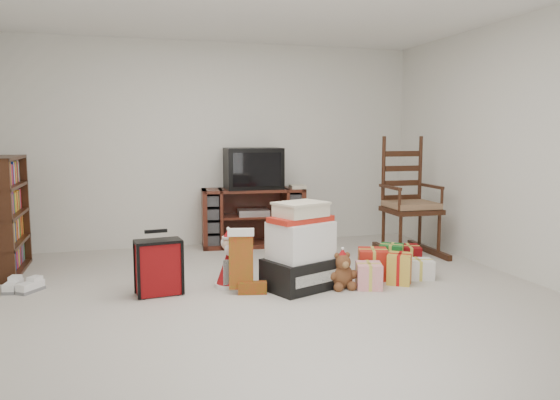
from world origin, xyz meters
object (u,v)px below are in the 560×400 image
at_px(sneaker_pair, 22,287).
at_px(tv_stand, 253,217).
at_px(bookshelf, 4,217).
at_px(teddy_bear, 342,273).
at_px(mrs_claus_figurine, 229,265).
at_px(santa_figurine, 297,252).
at_px(red_suitcase, 159,267).
at_px(crt_television, 253,168).
at_px(gift_pile, 301,252).
at_px(gift_cluster, 394,265).
at_px(rocking_chair, 408,212).

bearing_deg(sneaker_pair, tv_stand, 50.41).
distance_m(bookshelf, teddy_bear, 3.37).
bearing_deg(mrs_claus_figurine, santa_figurine, 21.37).
distance_m(bookshelf, red_suitcase, 1.89).
bearing_deg(tv_stand, crt_television, 62.84).
bearing_deg(santa_figurine, gift_pile, -104.08).
height_order(gift_pile, sneaker_pair, gift_pile).
bearing_deg(gift_pile, tv_stand, 66.69).
bearing_deg(gift_cluster, mrs_claus_figurine, 175.22).
height_order(mrs_claus_figurine, gift_cluster, mrs_claus_figurine).
xyz_separation_m(red_suitcase, santa_figurine, (1.37, 0.38, -0.03)).
xyz_separation_m(bookshelf, sneaker_pair, (0.26, -0.77, -0.52)).
bearing_deg(red_suitcase, teddy_bear, -15.77).
bearing_deg(gift_pile, santa_figurine, 53.13).
bearing_deg(rocking_chair, tv_stand, 153.20).
bearing_deg(teddy_bear, tv_stand, 99.51).
bearing_deg(santa_figurine, mrs_claus_figurine, -158.63).
xyz_separation_m(rocking_chair, sneaker_pair, (-4.06, -0.50, -0.44)).
bearing_deg(teddy_bear, bookshelf, 154.43).
xyz_separation_m(rocking_chair, mrs_claus_figurine, (-2.27, -0.84, -0.28)).
bearing_deg(rocking_chair, mrs_claus_figurine, -158.49).
bearing_deg(tv_stand, gift_cluster, -56.71).
xyz_separation_m(santa_figurine, mrs_claus_figurine, (-0.74, -0.29, -0.01)).
bearing_deg(teddy_bear, rocking_chair, 41.95).
height_order(bookshelf, mrs_claus_figurine, bookshelf).
bearing_deg(rocking_chair, gift_cluster, -123.79).
bearing_deg(santa_figurine, gift_cluster, -26.53).
distance_m(tv_stand, gift_pile, 1.95).
bearing_deg(bookshelf, gift_cluster, -18.96).
bearing_deg(tv_stand, santa_figurine, -79.63).
bearing_deg(mrs_claus_figurine, sneaker_pair, 169.00).
distance_m(bookshelf, mrs_claus_figurine, 2.36).
height_order(bookshelf, sneaker_pair, bookshelf).
distance_m(gift_pile, gift_cluster, 1.01).
relative_size(teddy_bear, crt_television, 0.47).
distance_m(sneaker_pair, crt_television, 2.94).
distance_m(bookshelf, santa_figurine, 2.93).
bearing_deg(bookshelf, sneaker_pair, -71.44).
distance_m(gift_cluster, crt_television, 2.26).
xyz_separation_m(mrs_claus_figurine, crt_television, (0.64, 1.73, 0.76)).
bearing_deg(teddy_bear, gift_cluster, 17.39).
relative_size(sneaker_pair, gift_cluster, 0.35).
relative_size(mrs_claus_figurine, crt_television, 0.77).
relative_size(tv_stand, mrs_claus_figurine, 2.40).
xyz_separation_m(rocking_chair, gift_cluster, (-0.68, -0.98, -0.36)).
distance_m(red_suitcase, teddy_bear, 1.62).
height_order(teddy_bear, crt_television, crt_television).
distance_m(teddy_bear, gift_cluster, 0.65).
height_order(tv_stand, mrs_claus_figurine, tv_stand).
xyz_separation_m(gift_pile, teddy_bear, (0.36, -0.09, -0.19)).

